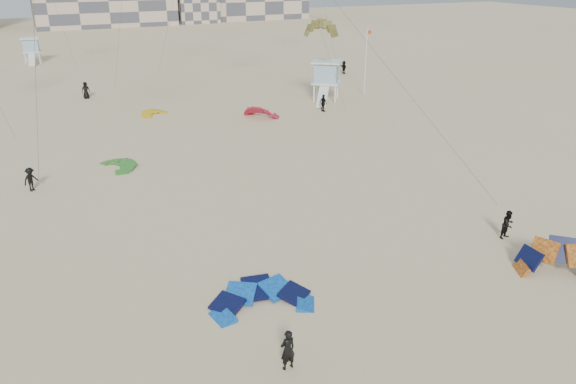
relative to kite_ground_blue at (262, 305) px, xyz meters
name	(u,v)px	position (x,y,z in m)	size (l,w,h in m)	color
ground	(325,321)	(1.96, -2.22, 0.00)	(320.00, 320.00, 0.00)	beige
kite_ground_blue	(262,305)	(0.00, 0.00, 0.00)	(4.56, 4.64, 1.24)	blue
kite_ground_orange	(558,275)	(14.12, -3.73, 0.00)	(4.21, 2.93, 2.91)	orange
kite_ground_green	(119,167)	(-2.68, 21.42, 0.00)	(3.17, 3.35, 0.60)	#408425
kite_ground_red_far	(261,117)	(12.59, 30.53, 0.00)	(3.57, 3.20, 1.94)	red
kite_ground_yellow	(154,115)	(3.17, 35.93, 0.00)	(2.78, 2.87, 0.75)	#F2AC05
kitesurfer_main	(288,350)	(-0.75, -4.26, 0.84)	(0.61, 0.40, 1.69)	black
kitesurfer_b	(508,224)	(14.83, 0.41, 0.81)	(0.79, 0.62, 1.63)	black
kitesurfer_c	(31,179)	(-8.73, 19.08, 0.81)	(1.05, 0.60, 1.63)	black
kitesurfer_d	(323,103)	(19.20, 29.87, 0.89)	(1.04, 0.43, 1.77)	black
kitesurfer_e	(86,90)	(-2.08, 46.40, 0.94)	(0.92, 0.60, 1.87)	black
kitesurfer_f	(344,67)	(31.83, 47.39, 0.87)	(1.61, 0.51, 1.74)	black
kite_fly_olive	(321,30)	(19.25, 30.86, 8.00)	(4.56, 7.21, 8.37)	brown
lifeguard_tower_near	(326,81)	(21.94, 34.33, 2.13)	(4.25, 6.47, 4.30)	white
lifeguard_tower_far	(32,51)	(-6.45, 74.95, 1.86)	(2.92, 5.28, 3.76)	white
flagpole	(366,61)	(27.14, 34.67, 3.94)	(0.61, 0.09, 7.49)	white
condo_fill_right	(195,2)	(33.96, 125.78, 5.00)	(10.00, 10.00, 10.00)	#C6AC91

